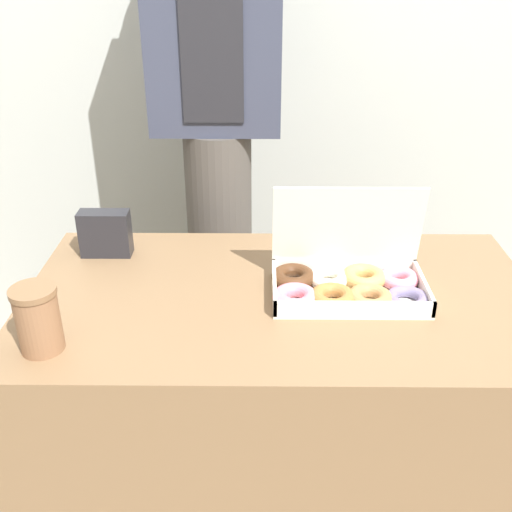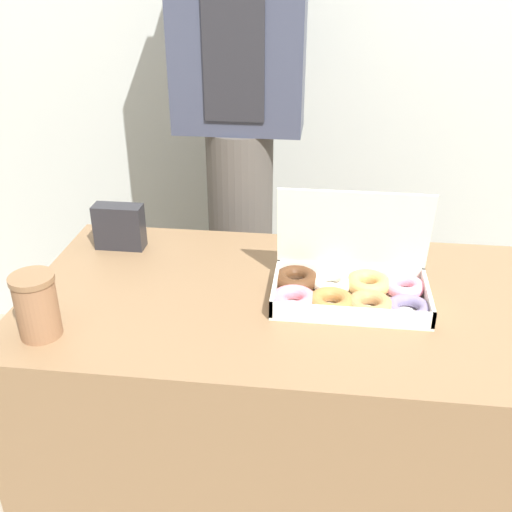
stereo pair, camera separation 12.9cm
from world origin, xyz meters
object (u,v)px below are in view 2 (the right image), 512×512
Objects in this scene: napkin_holder at (119,227)px; coffee_cup at (37,306)px; person_customer at (239,113)px; donut_box at (348,286)px.

coffee_cup is at bearing -94.79° from napkin_holder.
napkin_holder is 0.50m from person_customer.
person_customer reaches higher than donut_box.
person_customer is at bearing 54.65° from napkin_holder.
person_customer reaches higher than coffee_cup.
napkin_holder is (0.03, 0.41, -0.01)m from coffee_cup.
napkin_holder is at bearing -125.35° from person_customer.
coffee_cup is 0.08× the size of person_customer.
donut_box is at bearing -18.09° from napkin_holder.
coffee_cup reaches higher than napkin_holder.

